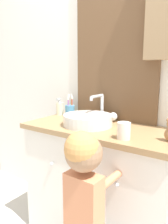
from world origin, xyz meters
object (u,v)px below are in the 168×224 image
Objects in this scene: soap_dispenser at (60,108)px; drinking_cup at (124,131)px; sink_basin at (89,119)px; toothbrush_holder at (70,110)px; child_figure at (84,199)px.

soap_dispenser is 0.80m from drinking_cup.
drinking_cup is at bearing -23.79° from sink_basin.
toothbrush_holder is (-0.31, 0.18, 0.01)m from sink_basin.
toothbrush_holder is 1.93× the size of drinking_cup.
sink_basin is 0.36m from toothbrush_holder.
sink_basin is at bearing -21.34° from soap_dispenser.
sink_basin is 0.37m from drinking_cup.
drinking_cup is (0.74, -0.31, -0.01)m from soap_dispenser.
toothbrush_holder is 1.27× the size of soap_dispenser.
sink_basin is at bearing -30.05° from toothbrush_holder.
drinking_cup is (0.33, -0.15, 0.01)m from sink_basin.
sink_basin is at bearing 121.09° from child_figure.
toothbrush_holder is at bearing 149.95° from sink_basin.
soap_dispenser is 0.96m from child_figure.
toothbrush_holder is 0.10m from soap_dispenser.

